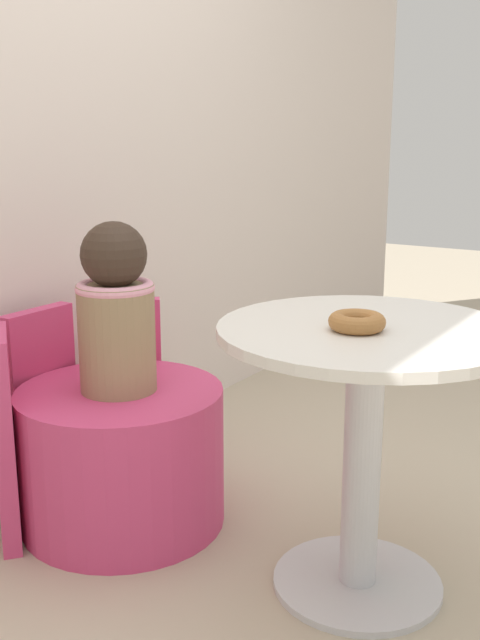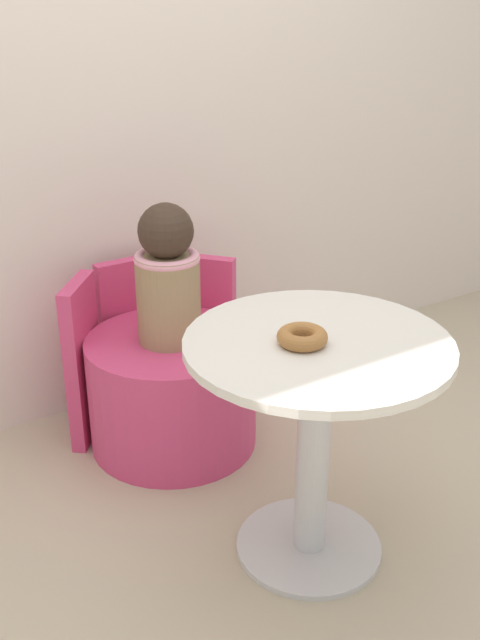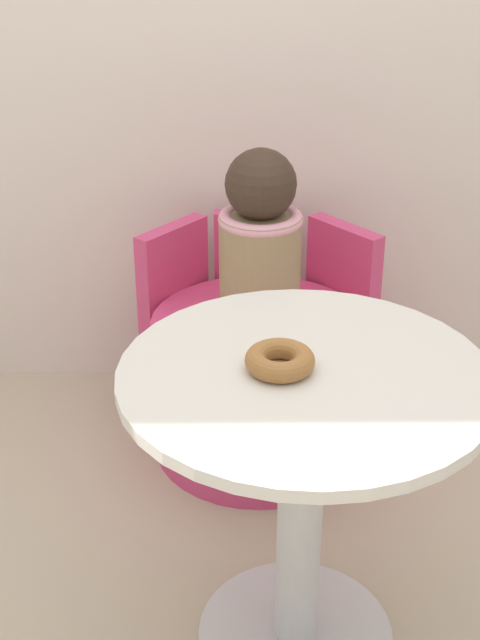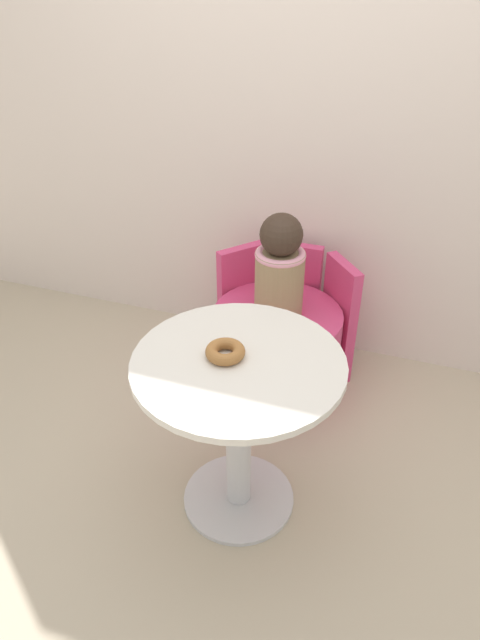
% 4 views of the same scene
% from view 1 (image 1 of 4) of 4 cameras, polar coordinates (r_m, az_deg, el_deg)
% --- Properties ---
extents(ground_plane, '(12.00, 12.00, 0.00)m').
position_cam_1_polar(ground_plane, '(1.99, 7.49, -20.02)').
color(ground_plane, '#B7A88E').
extents(round_table, '(0.70, 0.70, 0.67)m').
position_cam_1_polar(round_table, '(1.81, 9.45, -6.53)').
color(round_table, silver).
rests_on(round_table, ground_plane).
extents(tub_chair, '(0.59, 0.59, 0.41)m').
position_cam_1_polar(tub_chair, '(2.23, -8.95, -10.17)').
color(tub_chair, '#D13D70').
rests_on(tub_chair, ground_plane).
extents(booth_backrest, '(0.69, 0.25, 0.60)m').
position_cam_1_polar(booth_backrest, '(2.35, -13.52, -6.56)').
color(booth_backrest, '#D13D70').
rests_on(booth_backrest, ground_plane).
extents(child_figure, '(0.22, 0.22, 0.48)m').
position_cam_1_polar(child_figure, '(2.09, -9.38, 0.68)').
color(child_figure, '#937A56').
rests_on(child_figure, tub_chair).
extents(donut, '(0.13, 0.13, 0.04)m').
position_cam_1_polar(donut, '(1.71, 8.90, -0.13)').
color(donut, '#9E6633').
rests_on(donut, round_table).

